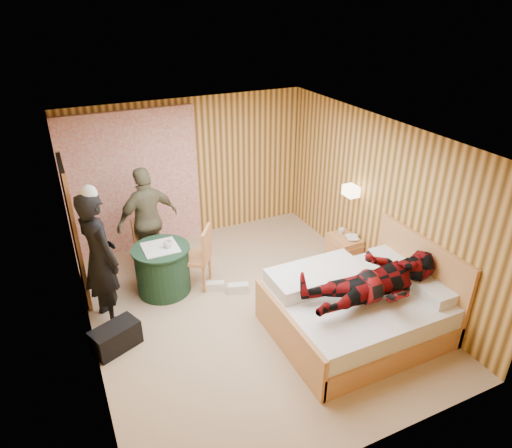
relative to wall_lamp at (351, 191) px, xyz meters
name	(u,v)px	position (x,y,z in m)	size (l,w,h in m)	color
floor	(250,308)	(-1.92, -0.45, -1.30)	(4.20, 5.00, 0.01)	tan
ceiling	(248,137)	(-1.92, -0.45, 1.20)	(4.20, 5.00, 0.01)	white
wall_back	(190,170)	(-1.92, 2.05, -0.05)	(4.20, 0.02, 2.50)	#F2B85D
wall_left	(79,268)	(-4.02, -0.45, -0.05)	(0.02, 5.00, 2.50)	#F2B85D
wall_right	(379,203)	(0.18, -0.45, -0.05)	(0.02, 5.00, 2.50)	#F2B85D
curtain	(134,183)	(-2.92, 1.98, -0.10)	(2.20, 0.08, 2.40)	silver
doorway	(74,232)	(-3.98, 0.95, -0.28)	(0.06, 0.90, 2.05)	black
wall_lamp	(351,191)	(0.00, 0.00, 0.00)	(0.26, 0.24, 0.16)	gold
bed	(359,308)	(-0.80, -1.44, -0.96)	(2.15, 1.70, 1.17)	#DF9F5B
nightstand	(344,250)	(-0.04, -0.03, -1.03)	(0.39, 0.53, 0.51)	#DF9F5B
round_table	(163,269)	(-2.90, 0.51, -0.92)	(0.84, 0.84, 0.75)	#1C3C24
chair_far	(149,240)	(-2.93, 1.17, -0.76)	(0.53, 0.53, 0.93)	#DF9F5B
chair_near	(200,253)	(-2.35, 0.40, -0.73)	(0.61, 0.61, 0.98)	#DF9F5B
duffel_bag	(116,337)	(-3.77, -0.47, -1.13)	(0.59, 0.31, 0.33)	black
sneaker_left	(215,286)	(-2.20, 0.20, -1.24)	(0.28, 0.11, 0.12)	silver
sneaker_right	(238,288)	(-1.92, -0.01, -1.23)	(0.31, 0.13, 0.14)	silver
woman_standing	(100,258)	(-3.75, 0.22, -0.36)	(0.69, 0.45, 1.88)	black
man_at_table	(148,220)	(-2.90, 1.21, -0.44)	(1.01, 0.42, 1.72)	#666044
man_on_bed	(378,273)	(-0.77, -1.67, -0.29)	(1.77, 0.67, 0.86)	maroon
book_lower	(347,238)	(-0.04, -0.08, -0.77)	(0.17, 0.22, 0.02)	silver
book_upper	(347,237)	(-0.04, -0.08, -0.75)	(0.16, 0.22, 0.02)	silver
cup_nightstand	(341,231)	(-0.04, 0.10, -0.74)	(0.10, 0.10, 0.09)	silver
cup_table	(168,244)	(-2.80, 0.46, -0.50)	(0.12, 0.12, 0.10)	silver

